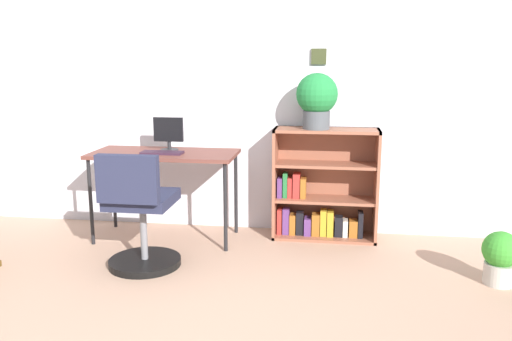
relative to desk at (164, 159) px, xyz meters
name	(u,v)px	position (x,y,z in m)	size (l,w,h in m)	color
wall_back	(217,93)	(0.35, 0.43, 0.51)	(5.20, 0.12, 2.36)	silver
desk	(164,159)	(0.00, 0.00, 0.00)	(1.18, 0.53, 0.73)	brown
monitor	(169,134)	(0.02, 0.07, 0.20)	(0.25, 0.15, 0.28)	#262628
keyboard	(162,153)	(0.01, -0.08, 0.07)	(0.33, 0.13, 0.02)	#311D2D
office_chair	(140,218)	(0.02, -0.66, -0.29)	(0.52, 0.55, 0.86)	black
bookshelf_low	(322,190)	(1.28, 0.23, -0.27)	(0.85, 0.30, 0.92)	#92563F
potted_plant_on_shelf	(317,98)	(1.22, 0.18, 0.49)	(0.33, 0.33, 0.45)	#474C51
potted_plant_floor	(500,256)	(2.47, -0.58, -0.48)	(0.24, 0.24, 0.36)	#B7B2A8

